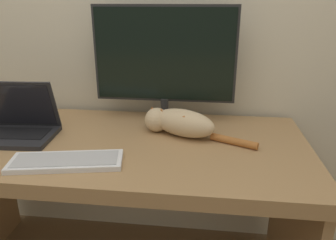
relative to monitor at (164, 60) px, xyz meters
The scene contains 6 objects.
wall_back 0.33m from the monitor, 135.66° to the left, with size 6.40×0.06×2.60m.
desk 0.57m from the monitor, 123.04° to the right, with size 1.67×0.78×0.78m.
monitor is the anchor object (origin of this frame).
laptop 0.74m from the monitor, 155.63° to the right, with size 0.34×0.26×0.25m.
external_keyboard 0.67m from the monitor, 121.17° to the right, with size 0.44×0.22×0.02m.
cat 0.32m from the monitor, 63.10° to the right, with size 0.51×0.25×0.12m.
Camera 1 is at (0.38, -0.89, 1.37)m, focal length 35.00 mm.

